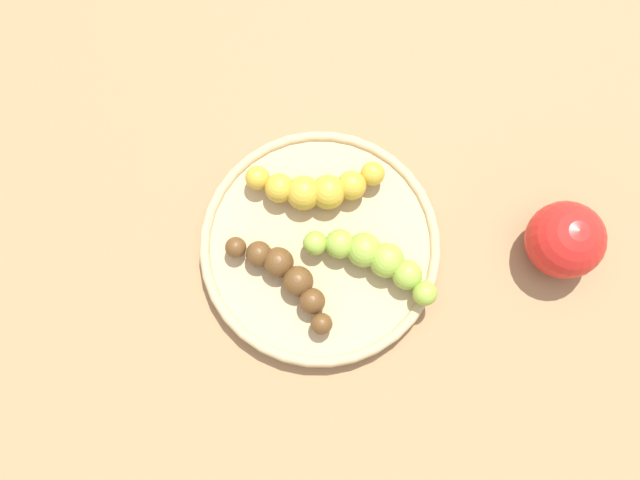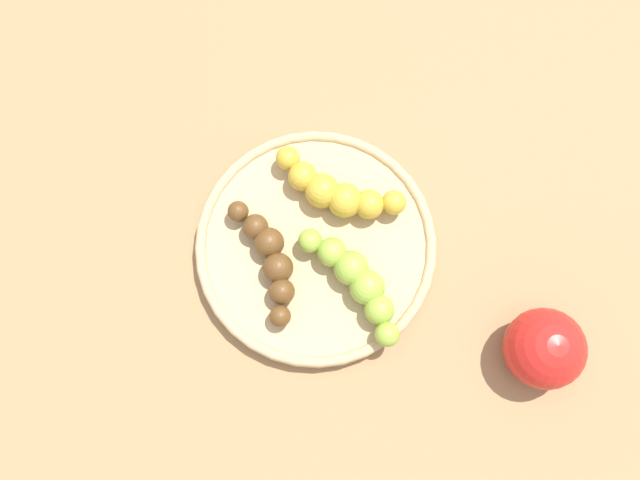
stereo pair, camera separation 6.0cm
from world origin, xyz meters
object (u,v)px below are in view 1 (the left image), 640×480
banana_spotted (316,188)px  apple_red (565,240)px  banana_green (374,259)px  banana_overripe (286,277)px  fruit_bowl (320,246)px

banana_spotted → apple_red: (0.18, -0.15, 0.00)m
banana_spotted → banana_green: same height
banana_overripe → apple_red: 0.26m
fruit_bowl → banana_overripe: banana_overripe is taller
apple_red → banana_spotted: bearing=140.0°
banana_green → apple_red: (0.16, -0.07, 0.00)m
banana_green → apple_red: apple_red is taller
banana_green → fruit_bowl: bearing=96.2°
banana_spotted → apple_red: bearing=75.4°
fruit_bowl → banana_spotted: size_ratio=1.89×
banana_overripe → apple_red: bearing=-41.0°
fruit_bowl → banana_green: size_ratio=2.07×
banana_spotted → banana_overripe: bearing=-20.1°
banana_overripe → fruit_bowl: bearing=-1.7°
apple_red → banana_green: bearing=158.0°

